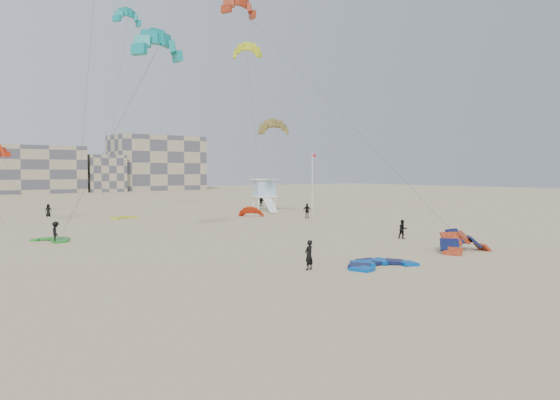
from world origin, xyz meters
TOP-DOWN VIEW (x-y plane):
  - ground at (0.00, 0.00)m, footprint 320.00×320.00m
  - kite_ground_blue at (2.85, 1.43)m, footprint 4.47×4.66m
  - kite_ground_orange at (11.67, 1.74)m, footprint 4.21×4.25m
  - kite_ground_green at (-9.01, 25.14)m, footprint 4.23×4.11m
  - kite_ground_red_far at (17.20, 35.18)m, footprint 4.52×4.51m
  - kite_ground_yellow at (3.54, 41.84)m, footprint 3.98×4.10m
  - kitesurfer_main at (-1.12, 3.14)m, footprint 0.69×0.53m
  - kitesurfer_b at (14.11, 9.07)m, footprint 0.95×0.88m
  - kitesurfer_c at (-8.96, 24.11)m, footprint 0.74×1.13m
  - kitesurfer_d at (20.68, 28.72)m, footprint 1.10×0.95m
  - kitesurfer_e at (-2.75, 49.82)m, footprint 0.76×0.49m
  - kitesurfer_f at (29.58, 50.36)m, footprint 0.65×1.57m
  - kite_fly_teal_a at (-3.77, 16.51)m, footprint 7.80×6.70m
  - kite_fly_orange at (10.04, 26.88)m, footprint 4.41×25.86m
  - kite_fly_olive at (18.06, 31.72)m, footprint 6.97×6.20m
  - kite_fly_yellow at (23.48, 45.35)m, footprint 12.13×12.13m
  - kite_fly_teal_b at (9.55, 54.35)m, footprint 6.02×4.56m
  - kite_fly_red at (-6.60, 56.44)m, footprint 5.28×5.20m
  - lifeguard_tower_near at (23.40, 41.01)m, footprint 4.06×6.65m
  - flagpole at (27.27, 35.37)m, footprint 0.66×0.10m
  - condo_mid at (10.00, 130.00)m, footprint 32.00×16.00m
  - condo_east at (50.00, 132.00)m, footprint 26.00×14.00m
  - condo_fill_right at (32.00, 128.00)m, footprint 10.00×10.00m

SIDE VIEW (x-z plane):
  - ground at x=0.00m, z-range 0.00..0.00m
  - kite_ground_blue at x=2.85m, z-range -0.37..0.37m
  - kite_ground_orange at x=11.67m, z-range -2.07..2.07m
  - kite_ground_green at x=-9.01m, z-range -0.34..0.34m
  - kite_ground_red_far at x=17.20m, z-range -1.63..1.63m
  - kite_ground_yellow at x=3.54m, z-range -0.29..0.29m
  - kitesurfer_e at x=-2.75m, z-range 0.00..1.55m
  - kitesurfer_b at x=14.11m, z-range 0.00..1.56m
  - kitesurfer_c at x=-8.96m, z-range 0.00..1.65m
  - kitesurfer_f at x=29.58m, z-range 0.00..1.65m
  - kitesurfer_main at x=-1.12m, z-range 0.00..1.68m
  - kitesurfer_d at x=20.68m, z-range 0.00..1.77m
  - lifeguard_tower_near at x=23.40m, z-range -0.02..4.49m
  - flagpole at x=27.27m, z-range 0.20..8.36m
  - condo_fill_right at x=32.00m, z-range 0.00..10.00m
  - condo_mid at x=10.00m, z-range 0.00..12.00m
  - kite_fly_red at x=-6.60m, z-range 3.80..12.20m
  - condo_east at x=50.00m, z-range 0.00..16.00m
  - kite_fly_olive at x=18.06m, z-range 5.04..16.12m
  - kite_fly_teal_a at x=-3.77m, z-range 7.02..21.63m
  - kite_fly_orange at x=10.04m, z-range 10.91..33.09m
  - kite_fly_yellow at x=23.48m, z-range 11.13..33.99m
  - kite_fly_teal_b at x=9.55m, z-range 13.38..40.50m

